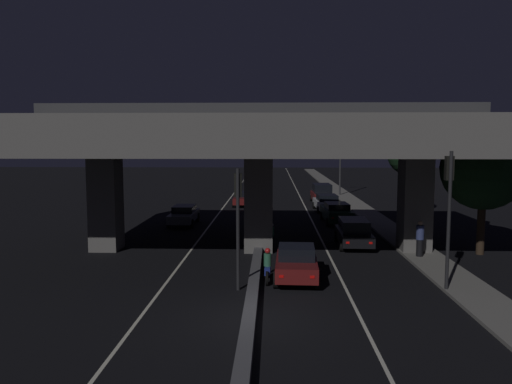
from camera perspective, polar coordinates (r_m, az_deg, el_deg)
ground_plane at (r=17.30m, az=-0.71°, el=-14.34°), size 200.00×200.00×0.00m
lane_line_left_inner at (r=51.77m, az=-3.07°, el=-0.85°), size 0.12×126.00×0.00m
lane_line_right_inner at (r=51.66m, az=5.22°, el=-0.88°), size 0.12×126.00×0.00m
median_divider at (r=51.56m, az=1.07°, el=-0.67°), size 0.44×126.00×0.35m
sidewalk_right at (r=45.30m, az=11.86°, el=-1.83°), size 2.05×126.00×0.13m
elevated_overpass at (r=26.90m, az=0.32°, el=5.85°), size 24.22×13.47×8.01m
traffic_light_left_of_median at (r=19.87m, az=-2.06°, el=-1.78°), size 0.30×0.49×4.90m
traffic_light_right_of_median at (r=20.93m, az=21.18°, el=-0.53°), size 0.30×0.49×5.60m
street_lamp at (r=55.57m, az=9.32°, el=4.49°), size 2.22×0.32×8.14m
car_dark_red_lead at (r=21.81m, az=4.63°, el=-8.01°), size 2.01×4.20×1.50m
car_black_second at (r=29.03m, az=11.10°, el=-4.53°), size 1.96×4.31×1.56m
car_dark_green_third at (r=37.04m, az=9.17°, el=-2.32°), size 2.08×4.66×1.51m
car_white_fourth at (r=43.39m, az=8.08°, el=-1.19°), size 2.15×4.69×1.44m
car_dark_red_fifth at (r=49.19m, az=7.54°, el=-0.10°), size 2.12×4.10×1.85m
car_grey_lead_oncoming at (r=36.39m, az=-8.24°, el=-2.56°), size 1.86×4.60×1.36m
car_dark_red_second_oncoming at (r=46.75m, az=-1.47°, el=-0.72°), size 2.01×4.46×1.28m
motorcycle_blue_filtering_near at (r=21.49m, az=1.33°, el=-8.60°), size 0.33×1.78×1.45m
motorcycle_black_filtering_mid at (r=28.21m, az=1.76°, el=-5.17°), size 0.33×1.86×1.41m
pedestrian_on_sidewalk at (r=26.80m, az=18.22°, el=-5.09°), size 0.40×0.40×1.82m
roadside_tree_kerbside_near at (r=28.64m, az=24.57°, el=2.46°), size 4.38×4.38×6.77m
roadside_tree_kerbside_mid at (r=41.42m, az=16.89°, el=4.00°), size 3.06×3.06×6.43m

